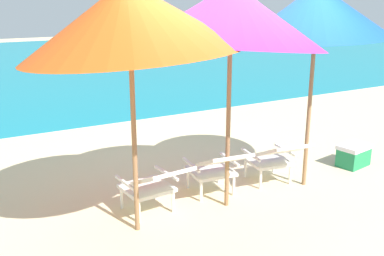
{
  "coord_description": "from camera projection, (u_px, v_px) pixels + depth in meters",
  "views": [
    {
      "loc": [
        -2.65,
        -4.24,
        2.37
      ],
      "look_at": [
        0.0,
        0.54,
        0.75
      ],
      "focal_mm": 41.67,
      "sensor_mm": 36.0,
      "label": 1
    }
  ],
  "objects": [
    {
      "name": "beach_umbrella_center",
      "position": [
        231.0,
        16.0,
        4.64
      ],
      "size": [
        2.85,
        2.83,
        2.6
      ],
      "color": "olive",
      "rests_on": "ground_plane"
    },
    {
      "name": "lounge_chair_right",
      "position": [
        275.0,
        156.0,
        5.69
      ],
      "size": [
        0.65,
        0.94,
        0.68
      ],
      "color": "silver",
      "rests_on": "ground_plane"
    },
    {
      "name": "lounge_chair_center",
      "position": [
        217.0,
        166.0,
        5.35
      ],
      "size": [
        0.63,
        0.93,
        0.68
      ],
      "color": "silver",
      "rests_on": "ground_plane"
    },
    {
      "name": "ocean_band",
      "position": [
        29.0,
        64.0,
        16.17
      ],
      "size": [
        40.0,
        18.0,
        0.01
      ],
      "primitive_type": "cube",
      "color": "teal",
      "rests_on": "ground_plane"
    },
    {
      "name": "beach_umbrella_left",
      "position": [
        129.0,
        18.0,
        4.09
      ],
      "size": [
        2.94,
        2.93,
        2.59
      ],
      "color": "olive",
      "rests_on": "ground_plane"
    },
    {
      "name": "cooler_box",
      "position": [
        354.0,
        155.0,
        6.44
      ],
      "size": [
        0.52,
        0.4,
        0.32
      ],
      "color": "#1E844C",
      "rests_on": "ground_plane"
    },
    {
      "name": "lounge_chair_left",
      "position": [
        154.0,
        183.0,
        4.88
      ],
      "size": [
        0.62,
        0.92,
        0.68
      ],
      "color": "silver",
      "rests_on": "ground_plane"
    },
    {
      "name": "ground_plane",
      "position": [
        107.0,
        121.0,
        8.81
      ],
      "size": [
        40.0,
        40.0,
        0.0
      ],
      "primitive_type": "plane",
      "color": "beige"
    },
    {
      "name": "beach_umbrella_right",
      "position": [
        317.0,
        11.0,
        5.22
      ],
      "size": [
        2.11,
        2.09,
        2.54
      ],
      "color": "olive",
      "rests_on": "ground_plane"
    }
  ]
}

